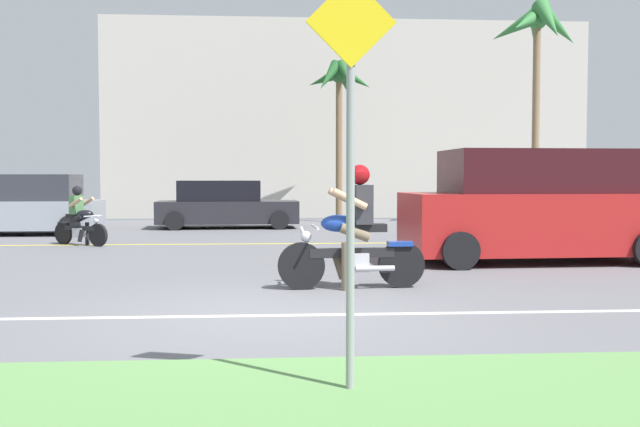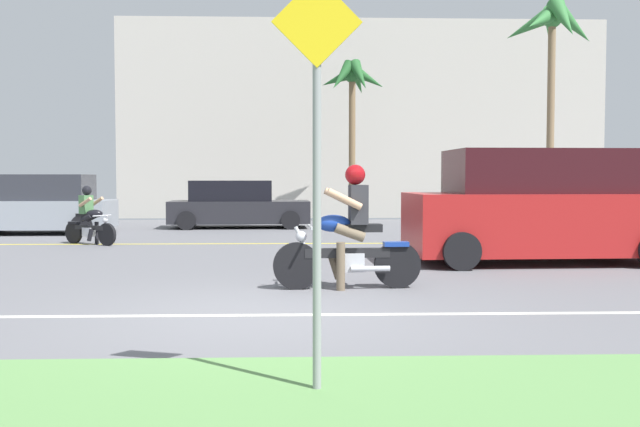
# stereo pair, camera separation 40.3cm
# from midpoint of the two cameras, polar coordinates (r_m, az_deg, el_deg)

# --- Properties ---
(ground) EXTENTS (56.00, 30.00, 0.04)m
(ground) POSITION_cam_midpoint_polar(r_m,az_deg,el_deg) (11.12, -4.50, -5.17)
(ground) COLOR slate
(lane_line_near) EXTENTS (50.40, 0.12, 0.01)m
(lane_line_near) POSITION_cam_midpoint_polar(r_m,az_deg,el_deg) (8.07, -4.71, -8.08)
(lane_line_near) COLOR silver
(lane_line_near) RESTS_ON ground
(lane_line_far) EXTENTS (50.40, 0.12, 0.01)m
(lane_line_far) POSITION_cam_midpoint_polar(r_m,az_deg,el_deg) (16.64, -4.32, -2.41)
(lane_line_far) COLOR yellow
(lane_line_far) RESTS_ON ground
(motorcyclist) EXTENTS (2.05, 0.67, 1.72)m
(motorcyclist) POSITION_cam_midpoint_polar(r_m,az_deg,el_deg) (9.87, 1.49, -1.83)
(motorcyclist) COLOR black
(motorcyclist) RESTS_ON ground
(suv_nearby) EXTENTS (4.89, 2.33, 2.04)m
(suv_nearby) POSITION_cam_midpoint_polar(r_m,az_deg,el_deg) (13.55, 15.99, 0.44)
(suv_nearby) COLOR #AD1E1E
(suv_nearby) RESTS_ON ground
(parked_car_0) EXTENTS (3.91, 2.09, 1.62)m
(parked_car_0) POSITION_cam_midpoint_polar(r_m,az_deg,el_deg) (20.90, -22.75, 0.51)
(parked_car_0) COLOR #8C939E
(parked_car_0) RESTS_ON ground
(parked_car_1) EXTENTS (4.30, 1.97, 1.44)m
(parked_car_1) POSITION_cam_midpoint_polar(r_m,az_deg,el_deg) (21.95, -8.07, 0.62)
(parked_car_1) COLOR #232328
(parked_car_1) RESTS_ON ground
(palm_tree_0) EXTENTS (2.37, 2.25, 5.52)m
(palm_tree_0) POSITION_cam_midpoint_polar(r_m,az_deg,el_deg) (24.77, 1.10, 9.90)
(palm_tree_0) COLOR brown
(palm_tree_0) RESTS_ON ground
(palm_tree_1) EXTENTS (3.04, 3.06, 7.26)m
(palm_tree_1) POSITION_cam_midpoint_polar(r_m,az_deg,el_deg) (24.88, 16.42, 13.38)
(palm_tree_1) COLOR #846B4C
(palm_tree_1) RESTS_ON ground
(motorcyclist_distant) EXTENTS (1.39, 0.95, 1.35)m
(motorcyclist_distant) POSITION_cam_midpoint_polar(r_m,az_deg,el_deg) (17.14, -19.22, -0.51)
(motorcyclist_distant) COLOR black
(motorcyclist_distant) RESTS_ON ground
(street_sign) EXTENTS (0.62, 0.06, 2.91)m
(street_sign) POSITION_cam_midpoint_polar(r_m,az_deg,el_deg) (4.94, 0.11, 5.40)
(street_sign) COLOR gray
(street_sign) RESTS_ON ground
(building_far) EXTENTS (18.52, 4.00, 7.52)m
(building_far) POSITION_cam_midpoint_polar(r_m,az_deg,el_deg) (29.23, 1.48, 7.25)
(building_far) COLOR #BCB7AD
(building_far) RESTS_ON ground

